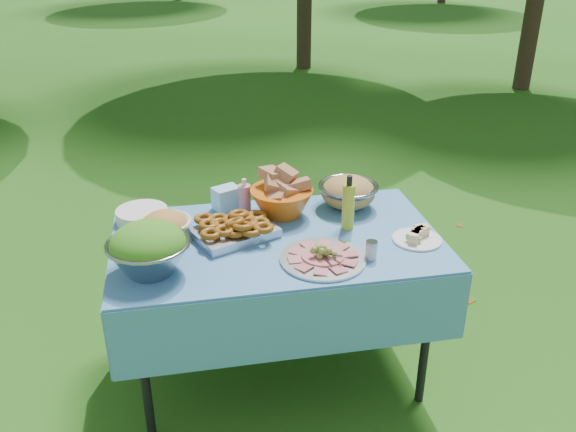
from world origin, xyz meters
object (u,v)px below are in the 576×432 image
Objects in this scene: oil_bottle at (348,202)px; picnic_table at (278,309)px; pasta_bowl_steel at (348,192)px; bread_bowl at (282,195)px; salad_bowl at (148,249)px; plate_stack at (142,215)px; charcuterie_platter at (323,252)px.

picnic_table is at bearing -173.04° from oil_bottle.
bread_bowl is at bearing -174.63° from pasta_bowl_steel.
pasta_bowl_steel is (0.96, 0.46, -0.03)m from salad_bowl.
plate_stack is 0.80× the size of bread_bowl.
bread_bowl is 1.17× the size of oil_bottle.
salad_bowl is 1.37× the size of plate_stack.
pasta_bowl_steel reaches higher than picnic_table.
oil_bottle is (0.89, 0.23, 0.02)m from salad_bowl.
pasta_bowl_steel is at bearing 34.03° from picnic_table.
plate_stack is 0.67m from bread_bowl.
picnic_table is 6.02× the size of plate_stack.
charcuterie_platter is (0.09, -0.47, -0.06)m from bread_bowl.
bread_bowl is at bearing 100.85° from charcuterie_platter.
salad_bowl is at bearing -165.54° from oil_bottle.
oil_bottle is (0.34, 0.04, 0.51)m from picnic_table.
picnic_table is 5.60× the size of oil_bottle.
salad_bowl is 0.71m from charcuterie_platter.
bread_bowl is at bearing 143.72° from oil_bottle.
pasta_bowl_steel is 1.12× the size of oil_bottle.
picnic_table is 0.61m from oil_bottle.
picnic_table is at bearing -105.05° from bread_bowl.
charcuterie_platter reaches higher than plate_stack.
pasta_bowl_steel reaches higher than plate_stack.
picnic_table is at bearing -145.97° from pasta_bowl_steel.
charcuterie_platter is at bearing -116.53° from pasta_bowl_steel.
picnic_table is 0.50m from charcuterie_platter.
oil_bottle reaches higher than charcuterie_platter.
plate_stack is (-0.04, 0.49, -0.08)m from salad_bowl.
oil_bottle is (-0.07, -0.23, 0.05)m from pasta_bowl_steel.
oil_bottle reaches higher than bread_bowl.
picnic_table is 0.76m from salad_bowl.
oil_bottle is (0.94, -0.26, 0.10)m from plate_stack.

